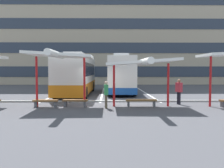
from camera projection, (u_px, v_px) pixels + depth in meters
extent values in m
plane|color=#47474C|center=(101.00, 102.00, 18.09)|extent=(160.00, 160.00, 0.00)
cube|color=tan|center=(105.00, 23.00, 45.89)|extent=(40.83, 15.87, 21.80)
cube|color=#2D3847|center=(104.00, 72.00, 38.45)|extent=(37.57, 0.08, 1.60)
cube|color=#2D3847|center=(104.00, 48.00, 38.24)|extent=(37.57, 0.08, 1.60)
cube|color=#2D3847|center=(104.00, 24.00, 38.03)|extent=(37.57, 0.08, 1.60)
cube|color=silver|center=(77.00, 75.00, 22.93)|extent=(2.73, 10.34, 3.13)
cube|color=orange|center=(77.00, 87.00, 23.00)|extent=(2.77, 10.38, 0.91)
cube|color=black|center=(77.00, 69.00, 22.91)|extent=(2.74, 9.52, 1.08)
cube|color=black|center=(83.00, 70.00, 28.02)|extent=(2.23, 0.12, 1.88)
cube|color=silver|center=(74.00, 55.00, 21.55)|extent=(1.56, 2.23, 0.36)
cylinder|color=black|center=(70.00, 87.00, 26.56)|extent=(0.32, 1.01, 1.00)
cylinder|color=black|center=(93.00, 87.00, 26.55)|extent=(0.32, 1.01, 1.00)
cylinder|color=black|center=(55.00, 93.00, 19.47)|extent=(0.32, 1.01, 1.00)
cylinder|color=black|center=(85.00, 93.00, 19.46)|extent=(0.32, 1.01, 1.00)
cube|color=silver|center=(121.00, 74.00, 25.71)|extent=(2.70, 11.35, 3.19)
cube|color=#194C9E|center=(121.00, 87.00, 25.78)|extent=(2.74, 11.39, 0.55)
cube|color=black|center=(121.00, 69.00, 25.68)|extent=(2.71, 10.45, 1.04)
cube|color=black|center=(120.00, 70.00, 31.29)|extent=(2.11, 0.14, 1.91)
cube|color=silver|center=(121.00, 56.00, 24.20)|extent=(1.50, 2.24, 0.36)
cylinder|color=black|center=(111.00, 85.00, 29.84)|extent=(0.33, 1.01, 1.00)
cylinder|color=black|center=(129.00, 85.00, 29.81)|extent=(0.33, 1.01, 1.00)
cylinder|color=black|center=(109.00, 90.00, 21.76)|extent=(0.33, 1.01, 1.00)
cylinder|color=black|center=(134.00, 90.00, 21.74)|extent=(0.33, 1.01, 1.00)
cube|color=white|center=(58.00, 93.00, 24.26)|extent=(0.16, 14.00, 0.01)
cube|color=white|center=(102.00, 93.00, 24.33)|extent=(0.16, 14.00, 0.01)
cube|color=white|center=(146.00, 93.00, 24.40)|extent=(0.16, 14.00, 0.01)
cylinder|color=red|center=(37.00, 82.00, 15.47)|extent=(0.14, 0.14, 3.10)
cylinder|color=red|center=(84.00, 82.00, 15.52)|extent=(0.14, 0.14, 3.10)
cube|color=white|center=(60.00, 55.00, 15.40)|extent=(3.94, 3.07, 0.38)
cylinder|color=white|center=(56.00, 54.00, 14.02)|extent=(0.36, 3.93, 0.36)
cube|color=brown|center=(46.00, 101.00, 15.38)|extent=(1.52, 0.48, 0.10)
cube|color=#4C4C51|center=(36.00, 104.00, 15.41)|extent=(0.13, 0.34, 0.35)
cube|color=#4C4C51|center=(55.00, 104.00, 15.38)|extent=(0.13, 0.34, 0.35)
cube|color=brown|center=(75.00, 100.00, 15.49)|extent=(1.57, 0.60, 0.10)
cube|color=#4C4C51|center=(66.00, 104.00, 15.56)|extent=(0.16, 0.35, 0.35)
cube|color=#4C4C51|center=(85.00, 104.00, 15.43)|extent=(0.16, 0.35, 0.35)
cylinder|color=red|center=(114.00, 85.00, 15.62)|extent=(0.14, 0.14, 2.69)
cylinder|color=red|center=(168.00, 85.00, 15.67)|extent=(0.14, 0.14, 2.69)
cube|color=white|center=(141.00, 62.00, 15.56)|extent=(4.39, 3.05, 0.46)
cylinder|color=white|center=(144.00, 62.00, 14.19)|extent=(0.36, 4.39, 0.36)
cube|color=brown|center=(141.00, 100.00, 15.60)|extent=(1.90, 0.43, 0.10)
cube|color=#4C4C51|center=(128.00, 104.00, 15.60)|extent=(0.12, 0.34, 0.35)
cube|color=#4C4C51|center=(154.00, 104.00, 15.63)|extent=(0.12, 0.34, 0.35)
cylinder|color=red|center=(210.00, 81.00, 15.56)|extent=(0.14, 0.14, 3.19)
cube|color=#4C4C51|center=(223.00, 104.00, 15.41)|extent=(0.16, 0.35, 0.35)
cube|color=#ADADA8|center=(100.00, 101.00, 17.81)|extent=(44.00, 0.24, 0.12)
cylinder|color=black|center=(180.00, 98.00, 16.50)|extent=(0.14, 0.14, 0.83)
cylinder|color=black|center=(178.00, 98.00, 16.65)|extent=(0.14, 0.14, 0.83)
cube|color=#BF333F|center=(179.00, 87.00, 16.53)|extent=(0.38, 0.53, 0.62)
sphere|color=#936B4C|center=(179.00, 81.00, 16.51)|extent=(0.22, 0.22, 0.22)
cylinder|color=brown|center=(106.00, 101.00, 15.02)|extent=(0.14, 0.14, 0.80)
cylinder|color=brown|center=(106.00, 102.00, 14.86)|extent=(0.14, 0.14, 0.80)
cube|color=#338C4C|center=(106.00, 90.00, 14.90)|extent=(0.27, 0.49, 0.60)
sphere|color=beige|center=(106.00, 83.00, 14.88)|extent=(0.22, 0.22, 0.22)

